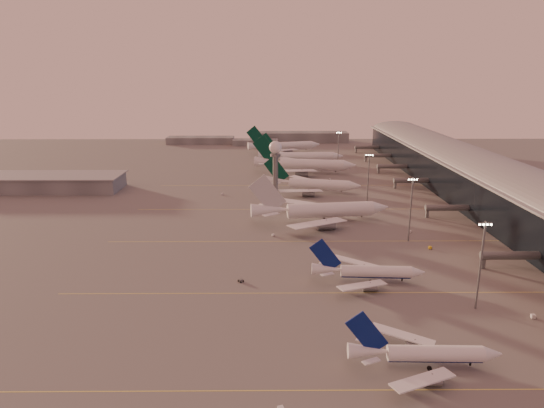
{
  "coord_description": "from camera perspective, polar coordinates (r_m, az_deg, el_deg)",
  "views": [
    {
      "loc": [
        1.36,
        -119.88,
        62.41
      ],
      "look_at": [
        2.93,
        77.45,
        8.71
      ],
      "focal_mm": 32.0,
      "sensor_mm": 36.0,
      "label": 1
    }
  ],
  "objects": [
    {
      "name": "ground",
      "position": [
        135.16,
        -1.0,
        -12.28
      ],
      "size": [
        700.0,
        700.0,
        0.0
      ],
      "primitive_type": "plane",
      "color": "#5B5858",
      "rests_on": "ground"
    },
    {
      "name": "taxiway_markings",
      "position": [
        188.81,
        8.32,
        -4.24
      ],
      "size": [
        180.0,
        185.25,
        0.02
      ],
      "color": "#EBDA53",
      "rests_on": "ground"
    },
    {
      "name": "terminal",
      "position": [
        258.7,
        23.89,
        2.33
      ],
      "size": [
        57.0,
        362.0,
        23.04
      ],
      "color": "black",
      "rests_on": "ground"
    },
    {
      "name": "hangar",
      "position": [
        292.64,
        -24.97,
        2.34
      ],
      "size": [
        82.0,
        27.0,
        8.5
      ],
      "color": "slate",
      "rests_on": "ground"
    },
    {
      "name": "radar_tower",
      "position": [
        243.46,
        0.41,
        5.42
      ],
      "size": [
        6.4,
        6.4,
        31.1
      ],
      "color": "slate",
      "rests_on": "ground"
    },
    {
      "name": "mast_a",
      "position": [
        141.24,
        23.37,
        -6.25
      ],
      "size": [
        3.6,
        0.56,
        25.0
      ],
      "color": "slate",
      "rests_on": "ground"
    },
    {
      "name": "mast_b",
      "position": [
        189.29,
        16.02,
        -0.28
      ],
      "size": [
        3.6,
        0.56,
        25.0
      ],
      "color": "slate",
      "rests_on": "ground"
    },
    {
      "name": "mast_c",
      "position": [
        239.96,
        11.27,
        3.22
      ],
      "size": [
        3.6,
        0.56,
        25.0
      ],
      "color": "slate",
      "rests_on": "ground"
    },
    {
      "name": "mast_d",
      "position": [
        326.91,
        7.8,
        6.52
      ],
      "size": [
        3.6,
        0.56,
        25.0
      ],
      "color": "slate",
      "rests_on": "ground"
    },
    {
      "name": "distant_horizon",
      "position": [
        448.85,
        -0.3,
        7.73
      ],
      "size": [
        165.0,
        37.5,
        9.0
      ],
      "color": "slate",
      "rests_on": "ground"
    },
    {
      "name": "narrowbody_near",
      "position": [
        115.47,
        17.45,
        -16.69
      ],
      "size": [
        34.28,
        27.37,
        13.39
      ],
      "color": "silver",
      "rests_on": "ground"
    },
    {
      "name": "narrowbody_mid",
      "position": [
        153.06,
        11.2,
        -8.0
      ],
      "size": [
        35.47,
        28.26,
        13.85
      ],
      "color": "silver",
      "rests_on": "ground"
    },
    {
      "name": "widebody_white",
      "position": [
        210.15,
        5.82,
        -1.07
      ],
      "size": [
        61.27,
        48.81,
        21.6
      ],
      "color": "silver",
      "rests_on": "ground"
    },
    {
      "name": "greentail_a",
      "position": [
        261.35,
        4.79,
        2.11
      ],
      "size": [
        51.76,
        41.34,
        19.08
      ],
      "color": "silver",
      "rests_on": "ground"
    },
    {
      "name": "greentail_b",
      "position": [
        311.21,
        3.9,
        4.42
      ],
      "size": [
        65.81,
        52.75,
        24.04
      ],
      "color": "silver",
      "rests_on": "ground"
    },
    {
      "name": "greentail_c",
      "position": [
        343.11,
        3.44,
        5.38
      ],
      "size": [
        61.01,
        49.26,
        22.16
      ],
      "color": "silver",
      "rests_on": "ground"
    },
    {
      "name": "greentail_d",
      "position": [
        393.18,
        1.5,
        6.66
      ],
      "size": [
        60.01,
        47.92,
        22.15
      ],
      "color": "silver",
      "rests_on": "ground"
    },
    {
      "name": "gsv_truck_a",
      "position": [
        99.56,
        1.33,
        -22.7
      ],
      "size": [
        6.29,
        3.85,
        2.39
      ],
      "color": "silver",
      "rests_on": "ground"
    },
    {
      "name": "gsv_catering_a",
      "position": [
        146.83,
        28.52,
        -11.0
      ],
      "size": [
        5.27,
        2.66,
        4.25
      ],
      "color": "silver",
      "rests_on": "ground"
    },
    {
      "name": "gsv_tug_mid",
      "position": [
        151.25,
        -3.69,
        -8.98
      ],
      "size": [
        3.43,
        3.79,
        0.93
      ],
      "color": "#535557",
      "rests_on": "ground"
    },
    {
      "name": "gsv_truck_b",
      "position": [
        186.87,
        18.23,
        -4.74
      ],
      "size": [
        5.39,
        2.46,
        2.1
      ],
      "color": "gold",
      "rests_on": "ground"
    },
    {
      "name": "gsv_truck_c",
      "position": [
        191.13,
        0.24,
        -3.53
      ],
      "size": [
        5.05,
        3.2,
        1.92
      ],
      "color": "silver",
      "rests_on": "ground"
    },
    {
      "name": "gsv_catering_b",
      "position": [
        202.89,
        16.02,
        -2.77
      ],
      "size": [
        4.82,
        3.24,
        3.64
      ],
      "color": "silver",
      "rests_on": "ground"
    },
    {
      "name": "gsv_tug_far",
      "position": [
        237.32,
        4.33,
        0.08
      ],
      "size": [
        4.13,
        4.66,
        1.14
      ],
      "color": "silver",
      "rests_on": "ground"
    },
    {
      "name": "gsv_truck_d",
      "position": [
        256.79,
        -5.9,
        1.3
      ],
      "size": [
        2.22,
        4.99,
        1.95
      ],
      "color": "silver",
      "rests_on": "ground"
    },
    {
      "name": "gsv_tug_hangar",
      "position": [
        292.22,
        6.83,
        2.88
      ],
      "size": [
        3.84,
        3.4,
        0.94
      ],
      "color": "silver",
      "rests_on": "ground"
    }
  ]
}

